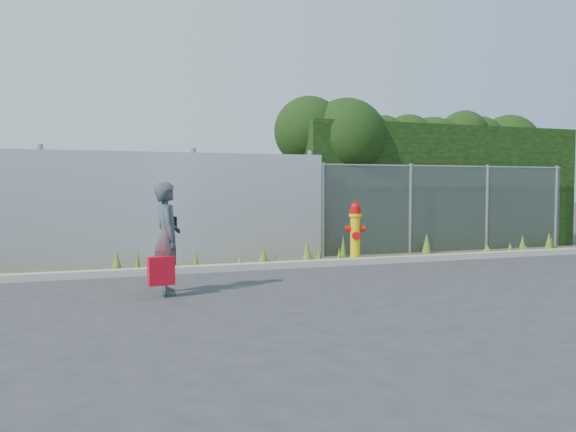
{
  "coord_description": "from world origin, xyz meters",
  "views": [
    {
      "loc": [
        -3.61,
        -8.09,
        1.53
      ],
      "look_at": [
        -0.3,
        1.4,
        1.0
      ],
      "focal_mm": 35.0,
      "sensor_mm": 36.0,
      "label": 1
    }
  ],
  "objects": [
    {
      "name": "ground",
      "position": [
        0.0,
        0.0,
        0.0
      ],
      "size": [
        80.0,
        80.0,
        0.0
      ],
      "primitive_type": "plane",
      "color": "#343336",
      "rests_on": "ground"
    },
    {
      "name": "curb",
      "position": [
        0.0,
        1.8,
        0.06
      ],
      "size": [
        16.0,
        0.22,
        0.12
      ],
      "primitive_type": "cube",
      "color": "#A4A094",
      "rests_on": "ground"
    },
    {
      "name": "weed_strip",
      "position": [
        -0.03,
        2.45,
        0.12
      ],
      "size": [
        16.0,
        1.36,
        0.5
      ],
      "color": "#484229",
      "rests_on": "ground"
    },
    {
      "name": "corrugated_fence",
      "position": [
        -3.25,
        3.01,
        1.1
      ],
      "size": [
        8.5,
        0.21,
        2.3
      ],
      "color": "#AEB1B6",
      "rests_on": "ground"
    },
    {
      "name": "chainlink_fence",
      "position": [
        4.25,
        3.0,
        1.03
      ],
      "size": [
        6.5,
        0.07,
        2.05
      ],
      "color": "gray",
      "rests_on": "ground"
    },
    {
      "name": "hedge",
      "position": [
        4.23,
        4.05,
        2.02
      ],
      "size": [
        7.82,
        2.26,
        3.64
      ],
      "color": "black",
      "rests_on": "ground"
    },
    {
      "name": "fire_hydrant",
      "position": [
        1.4,
        2.13,
        0.6
      ],
      "size": [
        0.42,
        0.37,
        1.24
      ],
      "rotation": [
        0.0,
        0.0,
        -0.34
      ],
      "color": "yellow",
      "rests_on": "ground"
    },
    {
      "name": "woman",
      "position": [
        -2.62,
        -0.02,
        0.8
      ],
      "size": [
        0.39,
        0.58,
        1.6
      ],
      "primitive_type": "imported",
      "rotation": [
        0.0,
        0.0,
        1.56
      ],
      "color": "#106667",
      "rests_on": "ground"
    },
    {
      "name": "red_tote_bag",
      "position": [
        -2.74,
        -0.32,
        0.37
      ],
      "size": [
        0.36,
        0.13,
        0.47
      ],
      "rotation": [
        0.0,
        0.0,
        0.15
      ],
      "color": "red"
    },
    {
      "name": "black_shoulder_bag",
      "position": [
        -2.58,
        0.17,
        1.0
      ],
      "size": [
        0.23,
        0.1,
        0.17
      ],
      "rotation": [
        0.0,
        0.0,
        0.27
      ],
      "color": "black"
    }
  ]
}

